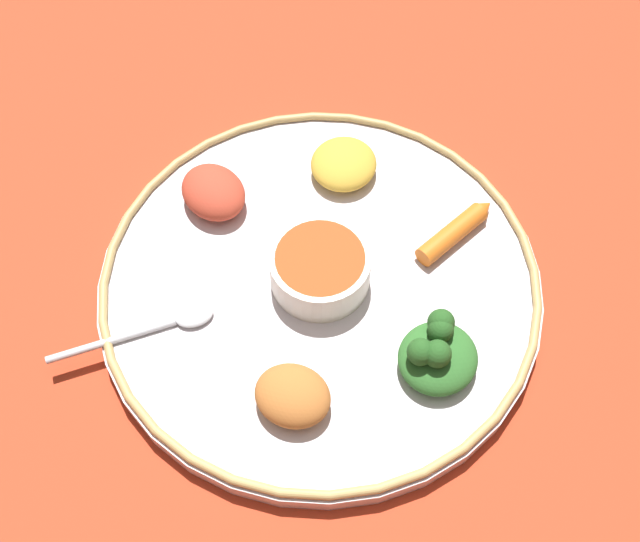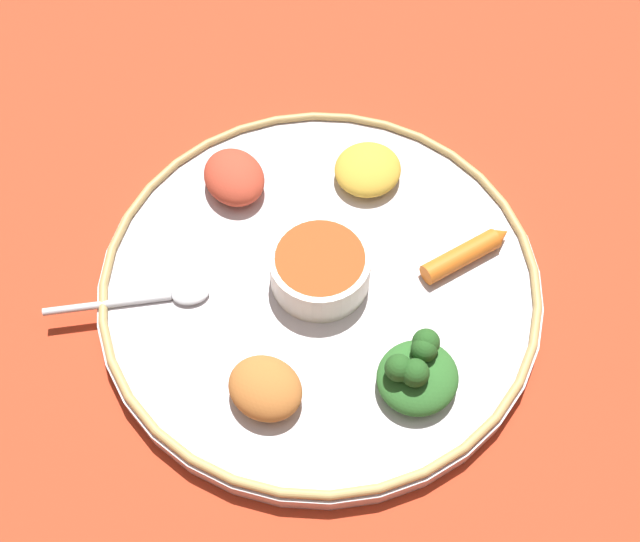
{
  "view_description": "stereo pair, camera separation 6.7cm",
  "coord_description": "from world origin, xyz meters",
  "views": [
    {
      "loc": [
        0.18,
        -0.3,
        0.61
      ],
      "look_at": [
        0.0,
        0.0,
        0.03
      ],
      "focal_mm": 42.25,
      "sensor_mm": 36.0,
      "label": 1
    },
    {
      "loc": [
        0.24,
        -0.26,
        0.61
      ],
      "look_at": [
        0.0,
        0.0,
        0.03
      ],
      "focal_mm": 42.25,
      "sensor_mm": 36.0,
      "label": 2
    }
  ],
  "objects": [
    {
      "name": "platter",
      "position": [
        0.0,
        0.0,
        0.01
      ],
      "size": [
        0.41,
        0.41,
        0.02
      ],
      "primitive_type": "cylinder",
      "color": "silver",
      "rests_on": "ground_plane"
    },
    {
      "name": "greens_pile",
      "position": [
        0.13,
        -0.02,
        0.04
      ],
      "size": [
        0.08,
        0.08,
        0.05
      ],
      "color": "#2D6628",
      "rests_on": "platter"
    },
    {
      "name": "spoon",
      "position": [
        -0.09,
        -0.12,
        0.02
      ],
      "size": [
        0.1,
        0.12,
        0.01
      ],
      "color": "silver",
      "rests_on": "platter"
    },
    {
      "name": "carrot_near_spoon",
      "position": [
        0.08,
        0.11,
        0.03
      ],
      "size": [
        0.04,
        0.1,
        0.02
      ],
      "color": "orange",
      "rests_on": "platter"
    },
    {
      "name": "mound_chickpea",
      "position": [
        0.04,
        -0.11,
        0.04
      ],
      "size": [
        0.07,
        0.06,
        0.03
      ],
      "primitive_type": "ellipsoid",
      "rotation": [
        0.0,
        0.0,
        3.29
      ],
      "color": "#B2662D",
      "rests_on": "platter"
    },
    {
      "name": "center_bowl",
      "position": [
        0.0,
        0.0,
        0.04
      ],
      "size": [
        0.09,
        0.09,
        0.04
      ],
      "color": "silver",
      "rests_on": "platter"
    },
    {
      "name": "platter_rim",
      "position": [
        0.0,
        0.0,
        0.02
      ],
      "size": [
        0.4,
        0.4,
        0.01
      ],
      "primitive_type": "torus",
      "color": "tan",
      "rests_on": "platter"
    },
    {
      "name": "mound_berbere_red",
      "position": [
        -0.13,
        0.02,
        0.04
      ],
      "size": [
        0.08,
        0.08,
        0.03
      ],
      "primitive_type": "ellipsoid",
      "rotation": [
        0.0,
        0.0,
        5.93
      ],
      "color": "#B73D28",
      "rests_on": "platter"
    },
    {
      "name": "ground_plane",
      "position": [
        0.0,
        0.0,
        0.0
      ],
      "size": [
        2.4,
        2.4,
        0.0
      ],
      "primitive_type": "plane",
      "color": "#B7381E"
    },
    {
      "name": "mound_lentil_yellow",
      "position": [
        -0.05,
        0.12,
        0.03
      ],
      "size": [
        0.08,
        0.08,
        0.03
      ],
      "primitive_type": "ellipsoid",
      "rotation": [
        0.0,
        0.0,
        4.9
      ],
      "color": "gold",
      "rests_on": "platter"
    }
  ]
}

